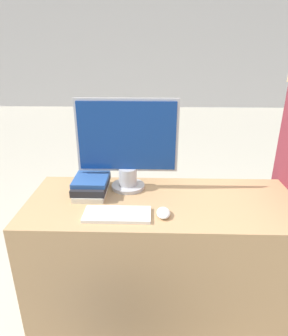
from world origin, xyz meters
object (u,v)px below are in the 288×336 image
at_px(monitor, 127,144).
at_px(keyboard, 117,214).
at_px(mouse, 163,213).
at_px(book_stack, 92,185).

height_order(monitor, keyboard, monitor).
bearing_deg(monitor, mouse, -57.24).
bearing_deg(book_stack, mouse, -31.32).
xyz_separation_m(keyboard, mouse, (0.22, 0.01, 0.01)).
bearing_deg(keyboard, book_stack, 124.37).
xyz_separation_m(keyboard, book_stack, (-0.16, 0.24, 0.03)).
relative_size(mouse, book_stack, 0.38).
height_order(monitor, book_stack, monitor).
bearing_deg(book_stack, monitor, 17.88).
bearing_deg(monitor, keyboard, -95.17).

